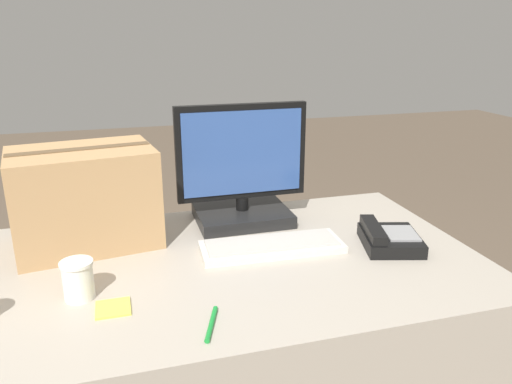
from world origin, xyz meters
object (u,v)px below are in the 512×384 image
object	(u,v)px
monitor	(242,179)
desk_phone	(388,238)
keyboard	(272,246)
cardboard_box	(85,197)
sticky_note_pad	(113,308)
pen_marker	(211,324)
paper_cup_right	(78,280)

from	to	relation	value
monitor	desk_phone	size ratio (longest dim) A/B	1.88
keyboard	desk_phone	bearing A→B (deg)	-8.72
cardboard_box	sticky_note_pad	distance (m)	0.47
keyboard	pen_marker	xyz separation A→B (m)	(-0.26, -0.36, -0.01)
paper_cup_right	sticky_note_pad	xyz separation A→B (m)	(0.08, -0.08, -0.05)
monitor	cardboard_box	size ratio (longest dim) A/B	0.98
paper_cup_right	pen_marker	size ratio (longest dim) A/B	0.77
cardboard_box	sticky_note_pad	bearing A→B (deg)	-81.49
keyboard	desk_phone	xyz separation A→B (m)	(0.36, -0.07, 0.01)
monitor	sticky_note_pad	distance (m)	0.68
sticky_note_pad	keyboard	bearing A→B (deg)	24.35
monitor	cardboard_box	world-z (taller)	monitor
sticky_note_pad	cardboard_box	bearing A→B (deg)	98.51
desk_phone	monitor	bearing A→B (deg)	154.73
desk_phone	sticky_note_pad	bearing A→B (deg)	-154.50
monitor	sticky_note_pad	world-z (taller)	monitor
keyboard	sticky_note_pad	bearing A→B (deg)	-153.02
paper_cup_right	pen_marker	world-z (taller)	paper_cup_right
desk_phone	paper_cup_right	world-z (taller)	paper_cup_right
keyboard	paper_cup_right	size ratio (longest dim) A/B	4.37
pen_marker	sticky_note_pad	distance (m)	0.26
cardboard_box	sticky_note_pad	world-z (taller)	cardboard_box
cardboard_box	paper_cup_right	bearing A→B (deg)	-92.45
desk_phone	paper_cup_right	size ratio (longest dim) A/B	2.36
keyboard	paper_cup_right	distance (m)	0.58
keyboard	desk_phone	world-z (taller)	desk_phone
pen_marker	keyboard	bearing A→B (deg)	-16.69
desk_phone	cardboard_box	size ratio (longest dim) A/B	0.52
cardboard_box	keyboard	bearing A→B (deg)	-21.62
paper_cup_right	pen_marker	bearing A→B (deg)	-36.07
cardboard_box	desk_phone	bearing A→B (deg)	-17.65
pen_marker	sticky_note_pad	world-z (taller)	pen_marker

